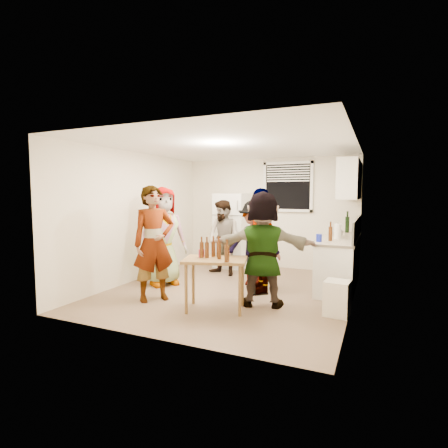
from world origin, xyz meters
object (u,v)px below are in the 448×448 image
at_px(guest_grey, 164,284).
at_px(guest_back_left, 224,275).
at_px(guest_orange, 262,305).
at_px(red_cup, 201,257).
at_px(beer_bottle_counter, 330,241).
at_px(guest_back_right, 253,285).
at_px(beer_bottle_table, 219,259).
at_px(kettle, 337,237).
at_px(serving_table, 215,310).
at_px(wine_bottle, 347,232).
at_px(guest_black, 260,292).
at_px(trash_bin, 337,298).
at_px(refrigerator, 232,230).
at_px(blue_cup, 319,242).
at_px(guest_stripe, 155,300).

bearing_deg(guest_grey, guest_back_left, 3.94).
distance_m(guest_grey, guest_orange, 2.12).
bearing_deg(red_cup, guest_grey, 144.87).
distance_m(beer_bottle_counter, guest_back_right, 1.64).
distance_m(red_cup, guest_back_left, 2.24).
height_order(beer_bottle_counter, guest_orange, beer_bottle_counter).
height_order(guest_grey, guest_orange, guest_grey).
height_order(beer_bottle_table, red_cup, beer_bottle_table).
bearing_deg(kettle, serving_table, -99.46).
distance_m(wine_bottle, guest_black, 2.43).
distance_m(wine_bottle, trash_bin, 2.64).
bearing_deg(guest_grey, guest_back_right, -30.80).
bearing_deg(guest_black, guest_grey, -115.87).
height_order(beer_bottle_table, guest_grey, beer_bottle_table).
bearing_deg(serving_table, refrigerator, 107.88).
relative_size(refrigerator, guest_back_left, 1.09).
height_order(blue_cup, serving_table, blue_cup).
distance_m(blue_cup, guest_black, 1.32).
bearing_deg(guest_grey, guest_orange, -65.70).
bearing_deg(red_cup, guest_stripe, 179.21).
bearing_deg(blue_cup, red_cup, -137.43).
xyz_separation_m(guest_stripe, guest_black, (1.40, 1.12, 0.00)).
relative_size(trash_bin, serving_table, 0.54).
distance_m(wine_bottle, guest_back_left, 2.69).
xyz_separation_m(guest_stripe, guest_back_left, (0.31, 2.03, 0.00)).
distance_m(wine_bottle, blue_cup, 1.68).
distance_m(kettle, guest_stripe, 3.46).
distance_m(guest_back_left, guest_black, 1.42).
height_order(blue_cup, red_cup, blue_cup).
bearing_deg(guest_black, guest_stripe, -84.67).
xyz_separation_m(kettle, beer_bottle_table, (-1.41, -2.17, -0.14)).
distance_m(blue_cup, serving_table, 2.08).
bearing_deg(beer_bottle_table, beer_bottle_counter, 48.72).
height_order(blue_cup, guest_back_left, blue_cup).
height_order(wine_bottle, guest_stripe, wine_bottle).
xyz_separation_m(trash_bin, guest_grey, (-3.16, 0.44, -0.25)).
relative_size(wine_bottle, guest_stripe, 0.18).
height_order(kettle, beer_bottle_table, kettle).
bearing_deg(guest_stripe, refrigerator, 33.74).
relative_size(beer_bottle_counter, blue_cup, 1.89).
height_order(kettle, red_cup, kettle).
relative_size(serving_table, guest_grey, 0.49).
relative_size(refrigerator, beer_bottle_counter, 6.96).
bearing_deg(refrigerator, trash_bin, -43.13).
distance_m(kettle, guest_orange, 2.14).
bearing_deg(guest_stripe, trash_bin, -44.07).
xyz_separation_m(guest_black, guest_orange, (0.26, -0.69, 0.00)).
bearing_deg(guest_orange, refrigerator, -72.39).
relative_size(serving_table, guest_back_right, 0.57).
xyz_separation_m(beer_bottle_counter, trash_bin, (0.24, -1.08, -0.65)).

